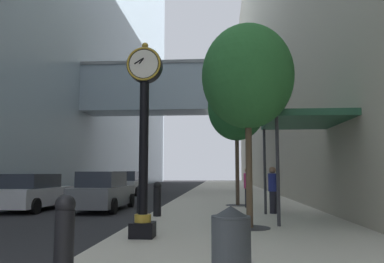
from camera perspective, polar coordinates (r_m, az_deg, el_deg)
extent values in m
plane|color=#262628|center=(30.04, -0.78, -9.28)|extent=(110.00, 110.00, 0.00)
cube|color=beige|center=(32.93, 5.45, -8.86)|extent=(6.56, 80.00, 0.14)
cube|color=#93A8B7|center=(30.98, -2.29, 6.12)|extent=(15.40, 3.20, 3.60)
cube|color=gray|center=(31.45, -2.27, 9.55)|extent=(15.40, 3.40, 0.24)
cube|color=#A89E89|center=(36.81, 17.93, 16.85)|extent=(9.00, 80.00, 31.68)
cube|color=black|center=(9.22, -7.36, -14.30)|extent=(0.55, 0.55, 0.35)
cylinder|color=gold|center=(9.18, -7.33, -12.66)|extent=(0.39, 0.38, 0.18)
cylinder|color=black|center=(9.14, -7.19, -2.32)|extent=(0.22, 0.22, 3.12)
cylinder|color=black|center=(9.48, -7.03, 9.71)|extent=(0.84, 0.28, 0.84)
torus|color=gold|center=(9.34, -7.21, 9.97)|extent=(0.82, 0.05, 0.82)
cylinder|color=silver|center=(9.34, -7.21, 9.96)|extent=(0.69, 0.01, 0.69)
cylinder|color=silver|center=(9.63, -6.85, 9.47)|extent=(0.69, 0.01, 0.69)
sphere|color=gold|center=(9.63, -6.99, 12.53)|extent=(0.16, 0.16, 0.16)
cube|color=black|center=(9.36, -7.53, 10.35)|extent=(0.13, 0.01, 0.15)
cube|color=black|center=(9.38, -7.88, 10.35)|extent=(0.24, 0.01, 0.16)
cylinder|color=black|center=(5.86, -18.50, -15.71)|extent=(0.28, 0.28, 0.97)
sphere|color=black|center=(5.79, -18.31, -10.26)|extent=(0.29, 0.29, 0.29)
cylinder|color=black|center=(10.93, -7.51, -11.39)|extent=(0.28, 0.28, 0.97)
sphere|color=black|center=(10.89, -7.46, -8.46)|extent=(0.29, 0.29, 0.29)
cylinder|color=black|center=(13.53, -5.19, -10.40)|extent=(0.28, 0.28, 0.97)
sphere|color=black|center=(13.50, -5.17, -8.04)|extent=(0.29, 0.29, 0.29)
cylinder|color=#333335|center=(10.78, 8.61, -13.97)|extent=(1.10, 1.10, 0.02)
cylinder|color=brown|center=(10.68, 8.47, -5.40)|extent=(0.18, 0.18, 3.23)
ellipsoid|color=#2D7033|center=(11.02, 8.25, 8.15)|extent=(2.58, 2.58, 2.97)
cylinder|color=#333335|center=(18.05, 6.82, -10.82)|extent=(1.10, 1.10, 0.02)
cylinder|color=#4C3D2D|center=(18.00, 6.75, -5.23)|extent=(0.18, 0.18, 3.54)
ellipsoid|color=#23602D|center=(18.25, 6.64, 3.55)|extent=(2.71, 2.71, 3.12)
cylinder|color=#383D42|center=(5.28, 5.86, -17.34)|extent=(0.52, 0.52, 0.92)
cone|color=#272A2E|center=(5.20, 5.79, -11.82)|extent=(0.53, 0.53, 0.16)
cylinder|color=#23232D|center=(16.95, 8.32, -9.76)|extent=(0.33, 0.33, 0.82)
cylinder|color=#C6336B|center=(16.92, 8.28, -7.26)|extent=(0.43, 0.43, 0.66)
sphere|color=#9E7556|center=(16.92, 8.25, -5.72)|extent=(0.25, 0.25, 0.25)
cylinder|color=#23232D|center=(14.65, 11.97, -10.27)|extent=(0.29, 0.29, 0.81)
cylinder|color=navy|center=(14.61, 11.91, -7.41)|extent=(0.38, 0.38, 0.66)
sphere|color=#9E7556|center=(14.61, 11.87, -5.64)|extent=(0.25, 0.25, 0.25)
cube|color=#235138|center=(13.09, 16.30, 1.60)|extent=(2.40, 3.60, 0.20)
cylinder|color=#333338|center=(11.21, 12.63, -5.44)|extent=(0.10, 0.10, 3.20)
cylinder|color=#333338|center=(14.38, 10.77, -5.61)|extent=(0.10, 0.10, 3.20)
cube|color=#B7BABF|center=(29.09, -9.48, -8.03)|extent=(1.89, 4.47, 0.85)
cube|color=#282D38|center=(28.86, -9.55, -6.55)|extent=(1.64, 2.51, 0.69)
cylinder|color=black|center=(30.77, -10.54, -8.51)|extent=(0.23, 0.64, 0.64)
cylinder|color=black|center=(30.40, -7.19, -8.59)|extent=(0.23, 0.64, 0.64)
cylinder|color=black|center=(27.85, -12.01, -8.73)|extent=(0.23, 0.64, 0.64)
cylinder|color=black|center=(27.44, -8.32, -8.84)|extent=(0.23, 0.64, 0.64)
cube|color=slate|center=(17.41, -13.00, -9.31)|extent=(1.76, 4.66, 0.81)
cube|color=#282D38|center=(17.16, -13.16, -6.94)|extent=(1.53, 2.62, 0.67)
cylinder|color=black|center=(19.19, -14.14, -9.89)|extent=(0.23, 0.64, 0.64)
cylinder|color=black|center=(18.74, -9.06, -10.10)|extent=(0.23, 0.64, 0.64)
cylinder|color=black|center=(16.22, -17.61, -10.51)|extent=(0.23, 0.64, 0.64)
cylinder|color=black|center=(15.68, -11.65, -10.83)|extent=(0.23, 0.64, 0.64)
cube|color=silver|center=(18.38, -22.64, -8.91)|extent=(1.99, 4.51, 0.76)
cube|color=#282D38|center=(18.16, -22.89, -6.82)|extent=(1.71, 2.54, 0.62)
cylinder|color=black|center=(20.18, -23.01, -9.40)|extent=(0.23, 0.64, 0.64)
cylinder|color=black|center=(19.36, -18.04, -9.75)|extent=(0.23, 0.64, 0.64)
cylinder|color=black|center=(16.63, -22.28, -10.23)|extent=(0.23, 0.64, 0.64)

